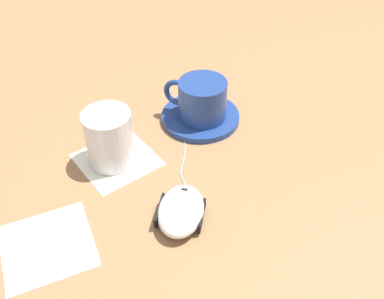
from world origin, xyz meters
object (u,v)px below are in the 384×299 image
saucer (200,117)px  drinking_glass (109,137)px  computer_mouse (181,211)px  coffee_cup (201,99)px

saucer → drinking_glass: size_ratio=1.54×
saucer → computer_mouse: bearing=72.6°
drinking_glass → computer_mouse: bearing=122.9°
saucer → coffee_cup: bearing=93.4°
coffee_cup → drinking_glass: drinking_glass is taller
coffee_cup → computer_mouse: 0.24m
coffee_cup → computer_mouse: bearing=72.2°
saucer → computer_mouse: computer_mouse is taller
saucer → coffee_cup: (-0.00, 0.00, 0.04)m
computer_mouse → drinking_glass: 0.18m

